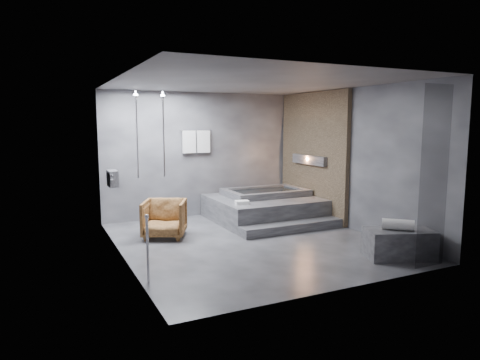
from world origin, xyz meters
TOP-DOWN VIEW (x-y plane):
  - room at (0.40, 0.24)m, footprint 5.00×5.04m
  - tub_deck at (1.05, 1.45)m, footprint 2.20×2.00m
  - tub_step at (1.05, 0.27)m, footprint 2.20×0.36m
  - concrete_bench at (1.67, -1.85)m, footprint 1.15×0.89m
  - driftwood_chair at (-1.32, 0.95)m, footprint 1.01×1.02m
  - rolled_towel at (1.62, -1.86)m, footprint 0.46×0.46m
  - deck_towel at (0.27, 0.93)m, footprint 0.30×0.25m

SIDE VIEW (x-z plane):
  - tub_step at x=1.05m, z-range 0.00..0.18m
  - concrete_bench at x=1.67m, z-range 0.00..0.46m
  - tub_deck at x=1.05m, z-range 0.00..0.50m
  - driftwood_chair at x=-1.32m, z-range 0.00..0.71m
  - deck_towel at x=0.27m, z-range 0.50..0.57m
  - rolled_towel at x=1.62m, z-range 0.46..0.63m
  - room at x=0.40m, z-range 0.32..3.14m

